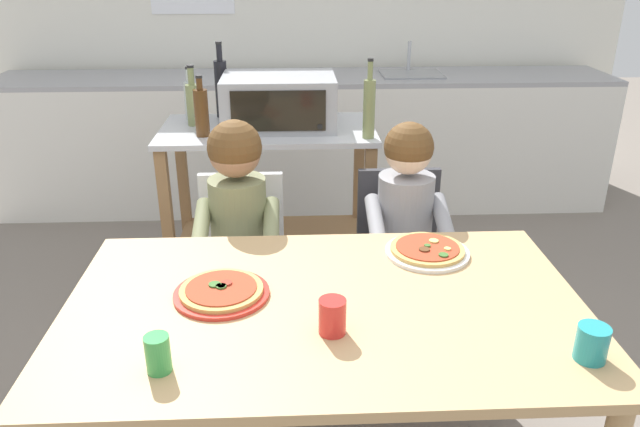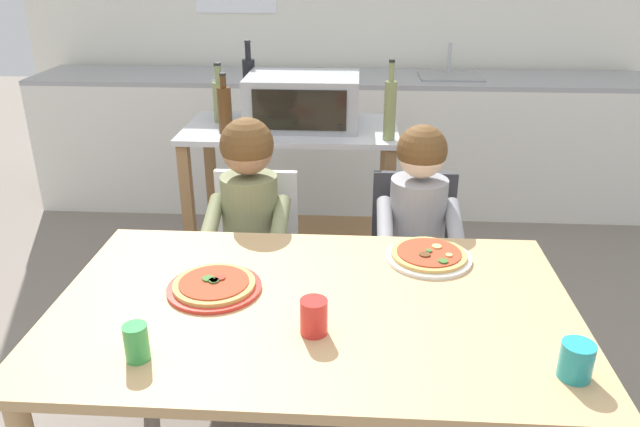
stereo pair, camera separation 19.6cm
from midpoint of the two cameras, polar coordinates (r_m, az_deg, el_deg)
The scene contains 19 objects.
ground_plane at distance 3.13m, azimuth -2.55°, elevation -8.49°, with size 11.59×11.59×0.00m, color slate.
kitchen_counter at distance 4.23m, azimuth -2.75°, elevation 6.75°, with size 4.06×0.60×1.09m.
kitchen_island_cart at distance 3.00m, azimuth -6.56°, elevation 2.43°, with size 1.00×0.55×0.89m.
toaster_oven at distance 2.90m, azimuth -5.81°, elevation 10.32°, with size 0.52×0.38×0.24m.
bottle_dark_olive_oil at distance 2.99m, azimuth -13.62°, elevation 10.01°, with size 0.06×0.06×0.28m.
bottle_clear_vinegar at distance 3.09m, azimuth -13.84°, elevation 10.25°, with size 0.05×0.05×0.26m.
bottle_slim_sauce at distance 2.80m, azimuth -13.00°, elevation 9.22°, with size 0.06×0.06×0.27m.
bottle_squat_spirits at distance 2.70m, azimuth 2.49°, elevation 9.86°, with size 0.05×0.05×0.35m.
bottle_brown_beer at distance 3.12m, azimuth -11.01°, elevation 11.50°, with size 0.06×0.06×0.36m.
dining_table at distance 1.81m, azimuth -2.71°, elevation -10.72°, with size 1.49×0.91×0.72m.
dining_chair_left at distance 2.55m, azimuth -9.44°, elevation -4.29°, with size 0.36×0.36×0.81m.
dining_chair_right at distance 2.58m, azimuth 5.26°, elevation -3.78°, with size 0.36×0.36×0.81m.
child_in_olive_shirt at distance 2.36m, azimuth -10.07°, elevation -0.92°, with size 0.32×0.42×1.06m.
child_in_grey_shirt at distance 2.39m, azimuth 5.80°, elevation -0.98°, with size 0.32×0.42×1.04m.
pizza_plate_red_rimmed at distance 1.84m, azimuth -12.23°, elevation -7.21°, with size 0.28×0.28×0.03m.
pizza_plate_white at distance 2.04m, azimuth 7.27°, elevation -3.50°, with size 0.28×0.28×0.03m.
drinking_cup_red at distance 1.62m, azimuth -2.36°, elevation -9.66°, with size 0.07×0.07×0.10m, color red.
drinking_cup_teal at distance 1.63m, azimuth 20.83°, elevation -11.33°, with size 0.08×0.08×0.09m, color teal.
drinking_cup_green at distance 1.56m, azimuth -18.47°, elevation -12.40°, with size 0.06×0.06×0.10m, color green.
Camera 1 is at (-0.08, -1.50, 1.65)m, focal length 34.37 mm.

